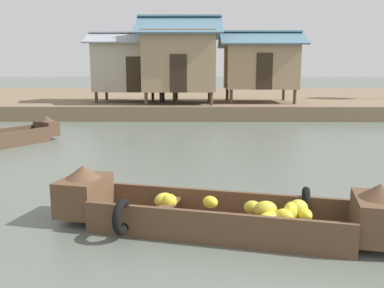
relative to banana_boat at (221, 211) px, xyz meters
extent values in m
plane|color=#596056|center=(0.56, 5.83, -0.31)|extent=(300.00, 300.00, 0.00)
cube|color=#756047|center=(0.56, 23.21, 0.04)|extent=(160.00, 20.00, 0.70)
cube|color=brown|center=(-0.04, 0.01, -0.25)|extent=(3.94, 1.95, 0.12)
cube|color=brown|center=(0.08, 0.50, -0.01)|extent=(3.70, 0.95, 0.36)
cube|color=brown|center=(-0.15, -0.49, -0.01)|extent=(3.70, 0.95, 0.36)
cube|color=brown|center=(2.11, -0.50, 0.09)|extent=(0.82, 1.05, 0.56)
cone|color=brown|center=(2.11, -0.50, 0.47)|extent=(0.67, 0.67, 0.20)
cube|color=brown|center=(-2.18, 0.51, 0.09)|extent=(0.82, 1.05, 0.56)
cone|color=brown|center=(-2.18, 0.51, 0.47)|extent=(0.67, 0.67, 0.20)
cube|color=brown|center=(-0.82, 0.19, 0.00)|extent=(0.42, 1.01, 0.05)
torus|color=black|center=(1.34, 0.33, 0.02)|extent=(0.24, 0.53, 0.52)
torus|color=black|center=(-1.42, -0.32, 0.02)|extent=(0.24, 0.53, 0.52)
ellipsoid|color=gold|center=(0.48, 0.03, 0.05)|extent=(0.35, 0.33, 0.21)
ellipsoid|color=yellow|center=(1.19, -0.21, 0.03)|extent=(0.25, 0.33, 0.18)
ellipsoid|color=gold|center=(1.11, -0.12, 0.08)|extent=(0.37, 0.34, 0.28)
ellipsoid|color=gold|center=(0.63, -0.20, 0.10)|extent=(0.36, 0.27, 0.25)
ellipsoid|color=yellow|center=(-0.15, 0.17, 0.09)|extent=(0.31, 0.29, 0.19)
ellipsoid|color=yellow|center=(0.98, -0.23, 0.08)|extent=(0.27, 0.30, 0.28)
ellipsoid|color=yellow|center=(-0.87, 0.34, 0.05)|extent=(0.35, 0.26, 0.26)
ellipsoid|color=yellow|center=(0.85, -0.40, 0.06)|extent=(0.33, 0.29, 0.24)
ellipsoid|color=yellow|center=(0.64, -0.41, 0.04)|extent=(0.40, 0.35, 0.20)
ellipsoid|color=yellow|center=(-0.79, 0.30, 0.05)|extent=(0.28, 0.24, 0.24)
cube|color=#473323|center=(-6.53, 6.87, -0.25)|extent=(2.39, 3.03, 0.12)
cube|color=#473323|center=(-6.14, 6.63, 0.00)|extent=(1.62, 2.56, 0.38)
cube|color=#473323|center=(-5.62, 8.33, 0.06)|extent=(0.96, 0.84, 0.50)
cone|color=#473323|center=(-5.62, 8.33, 0.41)|extent=(0.77, 0.77, 0.20)
cylinder|color=#4C3826|center=(-5.54, 15.32, 0.68)|extent=(0.16, 0.16, 0.57)
cylinder|color=#4C3826|center=(-1.50, 15.32, 0.68)|extent=(0.16, 0.16, 0.57)
cylinder|color=#4C3826|center=(-5.54, 17.79, 0.68)|extent=(0.16, 0.16, 0.57)
cylinder|color=#4C3826|center=(-1.50, 17.79, 0.68)|extent=(0.16, 0.16, 0.57)
cube|color=#B2A893|center=(-3.52, 16.55, 2.25)|extent=(4.44, 2.87, 2.57)
cube|color=#2D2319|center=(-3.52, 15.10, 1.86)|extent=(0.80, 0.04, 1.80)
cube|color=#9399A0|center=(-3.52, 15.84, 3.76)|extent=(5.14, 1.93, 0.72)
cube|color=#9399A0|center=(-3.52, 17.27, 3.76)|extent=(5.14, 1.93, 0.72)
cylinder|color=#4C3826|center=(-2.80, 14.04, 0.71)|extent=(0.16, 0.16, 0.63)
cylinder|color=#4C3826|center=(0.37, 14.04, 0.71)|extent=(0.16, 0.16, 0.63)
cylinder|color=#4C3826|center=(-2.80, 17.14, 0.71)|extent=(0.16, 0.16, 0.63)
cylinder|color=#4C3826|center=(0.37, 17.14, 0.71)|extent=(0.16, 0.16, 0.63)
cube|color=#9E8460|center=(-1.22, 15.59, 2.51)|extent=(3.57, 3.50, 2.97)
cube|color=#2D2319|center=(-1.22, 13.82, 1.92)|extent=(0.80, 0.04, 1.80)
cube|color=slate|center=(-1.22, 14.72, 4.29)|extent=(4.27, 2.24, 1.09)
cube|color=slate|center=(-1.22, 16.47, 4.29)|extent=(4.27, 2.24, 1.09)
cylinder|color=#4C3826|center=(1.40, 14.94, 0.76)|extent=(0.16, 0.16, 0.73)
cylinder|color=#4C3826|center=(4.62, 14.94, 0.76)|extent=(0.16, 0.16, 0.73)
cylinder|color=#4C3826|center=(1.40, 17.61, 0.76)|extent=(0.16, 0.16, 0.73)
cylinder|color=#4C3826|center=(4.62, 17.61, 0.76)|extent=(0.16, 0.16, 0.73)
cube|color=#9E8460|center=(3.01, 16.27, 2.30)|extent=(3.62, 3.07, 2.35)
cube|color=#2D2319|center=(3.01, 14.72, 2.02)|extent=(0.80, 0.04, 1.80)
cube|color=slate|center=(3.01, 15.50, 3.71)|extent=(4.32, 2.03, 0.82)
cube|color=slate|center=(3.01, 17.04, 3.71)|extent=(4.32, 2.03, 0.82)
cylinder|color=#332D28|center=(-2.20, 16.12, 0.77)|extent=(0.28, 0.28, 0.75)
cylinder|color=brown|center=(-2.20, 16.12, 1.44)|extent=(0.34, 0.34, 0.60)
sphere|color=#9E7556|center=(-2.20, 16.12, 1.86)|extent=(0.22, 0.22, 0.22)
cone|color=tan|center=(-2.20, 16.12, 1.98)|extent=(0.44, 0.44, 0.14)
camera|label=1|loc=(-0.37, -5.79, 2.06)|focal=38.12mm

